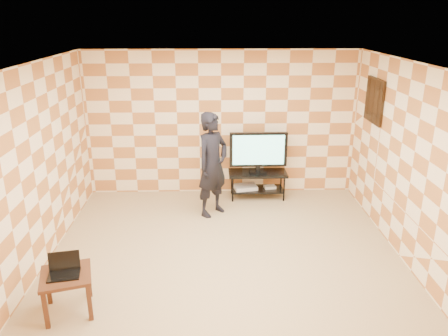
{
  "coord_description": "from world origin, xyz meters",
  "views": [
    {
      "loc": [
        -0.17,
        -5.42,
        3.29
      ],
      "look_at": [
        0.0,
        0.6,
        1.15
      ],
      "focal_mm": 35.0,
      "sensor_mm": 36.0,
      "label": 1
    }
  ],
  "objects_px": {
    "tv_stand": "(258,179)",
    "tv": "(258,151)",
    "side_table": "(66,281)",
    "person": "(213,165)"
  },
  "relations": [
    {
      "from": "side_table",
      "to": "person",
      "type": "relative_size",
      "value": 0.38
    },
    {
      "from": "tv_stand",
      "to": "person",
      "type": "height_order",
      "value": "person"
    },
    {
      "from": "tv_stand",
      "to": "person",
      "type": "bearing_deg",
      "value": -141.03
    },
    {
      "from": "tv",
      "to": "person",
      "type": "height_order",
      "value": "person"
    },
    {
      "from": "tv_stand",
      "to": "side_table",
      "type": "xyz_separation_m",
      "value": [
        -2.52,
        -3.29,
        0.04
      ]
    },
    {
      "from": "tv",
      "to": "side_table",
      "type": "distance_m",
      "value": 4.17
    },
    {
      "from": "person",
      "to": "tv_stand",
      "type": "bearing_deg",
      "value": -7.79
    },
    {
      "from": "tv",
      "to": "side_table",
      "type": "relative_size",
      "value": 1.54
    },
    {
      "from": "tv",
      "to": "tv_stand",
      "type": "bearing_deg",
      "value": 89.4
    },
    {
      "from": "tv_stand",
      "to": "tv",
      "type": "height_order",
      "value": "tv"
    }
  ]
}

